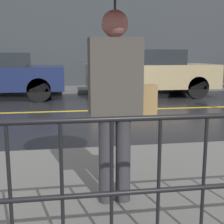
# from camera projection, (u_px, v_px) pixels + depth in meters

# --- Properties ---
(ground_plane) EXTENTS (80.00, 80.00, 0.00)m
(ground_plane) POSITION_uv_depth(u_px,v_px,m) (107.00, 110.00, 7.90)
(ground_plane) COLOR black
(sidewalk_near) EXTENTS (28.00, 2.60, 0.12)m
(sidewalk_near) POSITION_uv_depth(u_px,v_px,m) (171.00, 186.00, 3.24)
(sidewalk_near) COLOR #60605E
(sidewalk_near) RESTS_ON ground_plane
(sidewalk_far) EXTENTS (28.00, 1.65, 0.12)m
(sidewalk_far) POSITION_uv_depth(u_px,v_px,m) (91.00, 89.00, 12.07)
(sidewalk_far) COLOR #60605E
(sidewalk_far) RESTS_ON ground_plane
(lane_marking) EXTENTS (25.20, 0.12, 0.01)m
(lane_marking) POSITION_uv_depth(u_px,v_px,m) (107.00, 110.00, 7.89)
(lane_marking) COLOR gold
(lane_marking) RESTS_ON ground_plane
(building_storefront) EXTENTS (28.00, 0.30, 5.88)m
(building_storefront) POSITION_uv_depth(u_px,v_px,m) (88.00, 15.00, 12.48)
(building_storefront) COLOR #383D42
(building_storefront) RESTS_ON ground_plane
(pedestrian) EXTENTS (1.01, 1.01, 2.05)m
(pedestrian) POSITION_uv_depth(u_px,v_px,m) (116.00, 14.00, 2.50)
(pedestrian) COLOR #333338
(pedestrian) RESTS_ON sidewalk_near
(car_tan) EXTENTS (4.22, 1.93, 1.54)m
(car_tan) POSITION_uv_depth(u_px,v_px,m) (149.00, 72.00, 10.45)
(car_tan) COLOR tan
(car_tan) RESTS_ON ground_plane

